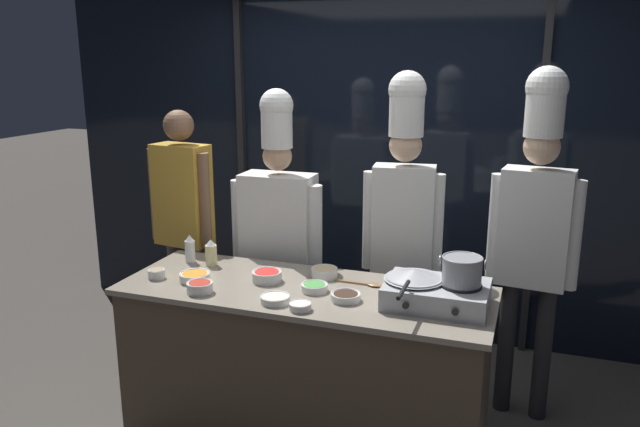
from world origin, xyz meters
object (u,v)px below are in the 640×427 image
at_px(prep_bowl_ginger, 324,272).
at_px(prep_bowl_soy_glaze, 346,296).
at_px(frying_pan, 414,275).
at_px(prep_bowl_chili_flakes, 200,287).
at_px(stock_pot, 462,270).
at_px(prep_bowl_bean_sprouts, 275,299).
at_px(prep_bowl_carrots, 195,276).
at_px(prep_bowl_garlic, 300,306).
at_px(chef_line, 536,216).
at_px(chef_sous, 403,207).
at_px(prep_bowl_bell_pepper, 267,275).
at_px(prep_bowl_mushrooms, 156,273).
at_px(person_guest, 183,210).
at_px(serving_spoon_slotted, 369,284).
at_px(squeeze_bottle_oil, 211,253).
at_px(chef_head, 278,223).
at_px(squeeze_bottle_clear, 190,249).
at_px(portable_stove, 437,294).
at_px(prep_bowl_scallions, 314,287).

bearing_deg(prep_bowl_ginger, prep_bowl_soy_glaze, -53.55).
distance_m(frying_pan, prep_bowl_chili_flakes, 1.10).
relative_size(stock_pot, prep_bowl_chili_flakes, 1.59).
height_order(prep_bowl_bean_sprouts, prep_bowl_carrots, prep_bowl_carrots).
xyz_separation_m(prep_bowl_chili_flakes, prep_bowl_soy_glaze, (0.75, 0.15, -0.01)).
relative_size(prep_bowl_garlic, prep_bowl_bean_sprouts, 0.73).
bearing_deg(chef_line, chef_sous, 5.64).
xyz_separation_m(prep_bowl_bell_pepper, prep_bowl_garlic, (0.32, -0.31, -0.01)).
bearing_deg(prep_bowl_bean_sprouts, prep_bowl_mushrooms, 172.02).
distance_m(prep_bowl_bean_sprouts, person_guest, 1.37).
height_order(prep_bowl_mushrooms, chef_line, chef_line).
bearing_deg(chef_sous, serving_spoon_slotted, 75.85).
height_order(squeeze_bottle_oil, prep_bowl_ginger, squeeze_bottle_oil).
xyz_separation_m(squeeze_bottle_oil, serving_spoon_slotted, (0.96, -0.02, -0.07)).
height_order(prep_bowl_bell_pepper, prep_bowl_mushrooms, prep_bowl_bell_pepper).
distance_m(frying_pan, chef_head, 1.14).
height_order(squeeze_bottle_clear, prep_bowl_mushrooms, squeeze_bottle_clear).
bearing_deg(chef_sous, prep_bowl_carrots, 31.53).
bearing_deg(prep_bowl_garlic, prep_bowl_ginger, 94.81).
xyz_separation_m(frying_pan, prep_bowl_carrots, (-1.18, -0.09, -0.12)).
bearing_deg(chef_line, prep_bowl_mushrooms, 29.04).
relative_size(prep_bowl_bell_pepper, person_guest, 0.10).
bearing_deg(chef_sous, prep_bowl_bell_pepper, 39.94).
bearing_deg(prep_bowl_mushrooms, frying_pan, 5.00).
height_order(portable_stove, chef_head, chef_head).
xyz_separation_m(prep_bowl_mushrooms, prep_bowl_soy_glaze, (1.08, 0.04, -0.01)).
bearing_deg(prep_bowl_chili_flakes, squeeze_bottle_clear, 126.12).
xyz_separation_m(frying_pan, chef_head, (-0.98, 0.59, 0.03)).
relative_size(stock_pot, prep_bowl_bell_pepper, 1.33).
distance_m(prep_bowl_garlic, prep_bowl_carrots, 0.71).
bearing_deg(chef_sous, chef_head, 0.00).
distance_m(prep_bowl_carrots, chef_sous, 1.29).
relative_size(prep_bowl_chili_flakes, prep_bowl_scallions, 0.98).
bearing_deg(squeeze_bottle_clear, prep_bowl_bell_pepper, -14.64).
height_order(stock_pot, prep_bowl_bean_sprouts, stock_pot).
relative_size(prep_bowl_soy_glaze, chef_head, 0.08).
relative_size(squeeze_bottle_oil, prep_bowl_garlic, 1.43).
bearing_deg(prep_bowl_bean_sprouts, prep_bowl_scallions, 58.25).
xyz_separation_m(prep_bowl_scallions, serving_spoon_slotted, (0.25, 0.17, -0.02)).
distance_m(prep_bowl_ginger, prep_bowl_garlic, 0.48).
xyz_separation_m(prep_bowl_bean_sprouts, serving_spoon_slotted, (0.38, 0.39, -0.01)).
height_order(frying_pan, squeeze_bottle_clear, frying_pan).
height_order(frying_pan, serving_spoon_slotted, frying_pan).
distance_m(stock_pot, prep_bowl_chili_flakes, 1.33).
height_order(prep_bowl_garlic, chef_head, chef_head).
bearing_deg(prep_bowl_scallions, prep_bowl_bean_sprouts, -121.75).
bearing_deg(portable_stove, chef_sous, 115.03).
distance_m(stock_pot, prep_bowl_soy_glaze, 0.59).
bearing_deg(squeeze_bottle_clear, portable_stove, -6.82).
bearing_deg(squeeze_bottle_clear, chef_line, 14.18).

